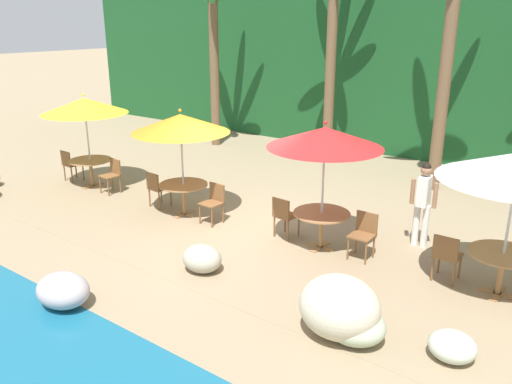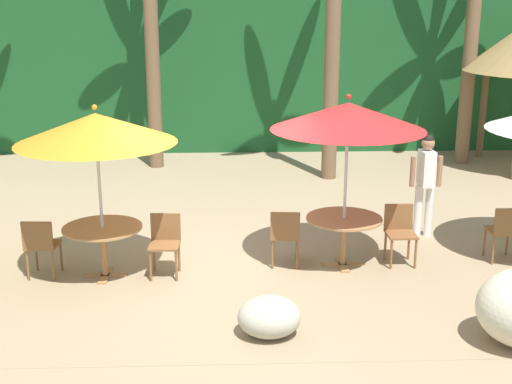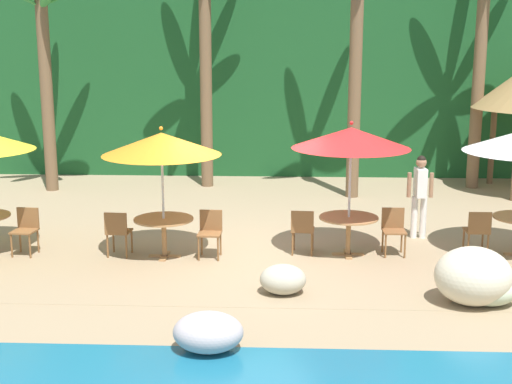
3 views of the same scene
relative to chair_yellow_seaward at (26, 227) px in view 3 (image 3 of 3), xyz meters
name	(u,v)px [view 3 (image 3 of 3)]	position (x,y,z in m)	size (l,w,h in m)	color
ground_plane	(247,256)	(4.15, 0.03, -0.51)	(120.00, 120.00, 0.00)	#937F60
terrace_deck	(247,256)	(4.15, 0.03, -0.51)	(18.00, 5.20, 0.01)	#937F60
foliage_backdrop	(264,71)	(4.15, 9.03, 2.49)	(28.00, 2.40, 6.00)	#194C23
rock_seawall	(109,289)	(2.25, -2.77, -0.17)	(14.91, 3.11, 0.90)	#ACA893
chair_yellow_seaward	(26,227)	(0.00, 0.00, 0.00)	(0.45, 0.46, 0.87)	brown
umbrella_orange	(161,144)	(2.62, -0.08, 1.61)	(2.16, 2.16, 2.44)	silver
dining_table_orange	(164,225)	(2.62, -0.08, 0.10)	(1.10, 1.10, 0.74)	#A37547
chair_orange_seaward	(210,230)	(3.47, -0.02, 0.00)	(0.44, 0.44, 0.87)	brown
chair_orange_inland	(118,230)	(1.76, -0.12, 0.00)	(0.45, 0.45, 0.87)	brown
umbrella_red	(351,138)	(6.04, 0.19, 1.70)	(2.17, 2.17, 2.52)	silver
dining_table_red	(349,223)	(6.04, 0.19, 0.10)	(1.10, 1.10, 0.74)	#A37547
chair_red_seaward	(393,228)	(6.88, 0.30, 0.00)	(0.43, 0.44, 0.87)	brown
chair_red_inland	(303,228)	(5.18, 0.17, 0.00)	(0.45, 0.46, 0.87)	brown
chair_white_inland	(478,229)	(8.43, 0.23, 0.00)	(0.42, 0.43, 0.87)	brown
palm_tree_nearest	(44,45)	(-1.38, 5.68, 3.30)	(2.78, 2.91, 5.57)	brown
palm_tree_second	(206,28)	(2.71, 6.42, 3.74)	(2.66, 2.84, 6.30)	brown
palm_tree_third	(357,19)	(6.55, 5.23, 3.92)	(2.61, 2.63, 7.06)	brown
palm_tree_fourth	(483,34)	(9.93, 6.51, 3.58)	(3.04, 3.17, 5.96)	brown
waiter_in_white	(420,191)	(7.55, 1.43, 0.47)	(0.52, 0.36, 1.70)	white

